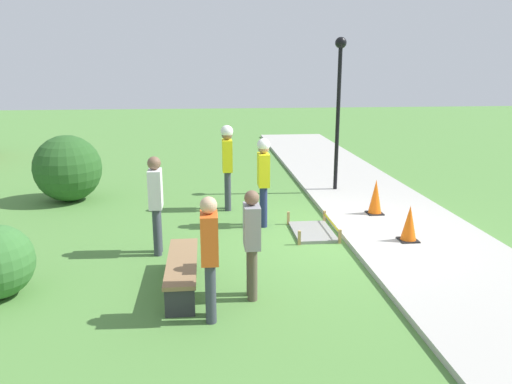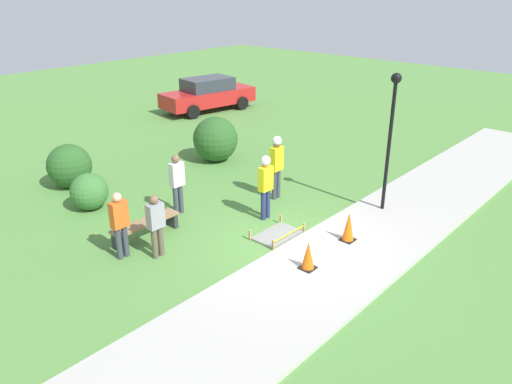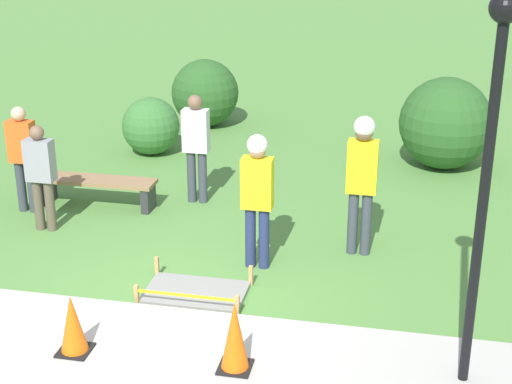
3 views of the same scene
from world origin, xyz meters
name	(u,v)px [view 1 (image 1 of 3)]	position (x,y,z in m)	size (l,w,h in m)	color
ground_plane	(340,236)	(0.00, 0.00, 0.00)	(60.00, 60.00, 0.00)	#51843D
sidewalk	(409,232)	(0.00, -1.39, 0.05)	(28.00, 2.78, 0.10)	#ADAAA3
wet_concrete_patch	(313,232)	(0.24, 0.50, 0.04)	(1.29, 0.82, 0.27)	gray
traffic_cone_near_patch	(409,223)	(-0.63, -1.11, 0.43)	(0.34, 0.34, 0.67)	black
traffic_cone_far_patch	(376,197)	(1.11, -1.06, 0.48)	(0.34, 0.34, 0.76)	black
park_bench	(182,268)	(-2.05, 2.97, 0.33)	(1.87, 0.44, 0.45)	#2D2D33
worker_supervisor	(227,159)	(2.11, 2.10, 1.19)	(0.40, 0.28, 1.95)	#383D47
worker_assistant	(263,174)	(0.83, 1.42, 1.10)	(0.40, 0.26, 1.83)	navy
bystander_in_orange_shirt	(210,252)	(-3.02, 2.56, 0.94)	(0.40, 0.22, 1.67)	#383D47
bystander_in_gray_shirt	(156,199)	(-0.56, 3.46, 0.99)	(0.40, 0.23, 1.75)	#383D47
bystander_in_white_shirt	(252,239)	(-2.44, 1.97, 0.89)	(0.40, 0.22, 1.59)	brown
lamppost_near	(339,92)	(3.40, -0.77, 2.61)	(0.28, 0.28, 3.82)	black
shrub_rounded_near	(68,168)	(3.28, 5.93, 0.81)	(1.62, 1.62, 1.62)	#285623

